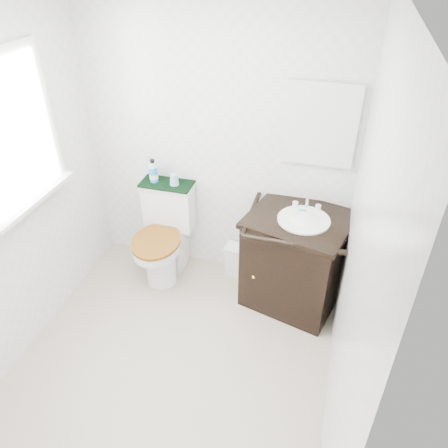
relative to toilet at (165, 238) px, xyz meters
The scene contains 13 objects.
floor 1.11m from the toilet, 67.08° to the right, with size 2.40×2.40×0.00m, color #ACA08A.
wall_back 0.96m from the toilet, 29.81° to the left, with size 2.40×2.40×0.00m, color silver.
wall_front 2.36m from the toilet, 79.32° to the right, with size 2.40×2.40×0.00m, color silver.
wall_right 1.98m from the toilet, 32.63° to the right, with size 2.40×2.40×0.00m, color silver.
window 1.53m from the toilet, 132.74° to the right, with size 0.02×0.70×0.90m, color white.
mirror 1.63m from the toilet, ahead, with size 0.50×0.02×0.60m, color silver.
toilet is the anchor object (origin of this frame).
vanity 1.15m from the toilet, ahead, with size 0.89×0.81×0.92m.
trash_bin 0.66m from the toilet, 12.30° to the left, with size 0.21×0.17×0.29m.
towel 0.49m from the toilet, 90.00° to the left, with size 0.44×0.22×0.02m, color black.
mouthwash_bottle 0.60m from the toilet, 132.09° to the left, with size 0.07×0.07×0.20m.
cup 0.55m from the toilet, 57.64° to the left, with size 0.08×0.08×0.10m, color #82BAD4.
soap_bar 1.24m from the toilet, ahead, with size 0.07×0.05×0.02m, color teal.
Camera 1 is at (0.91, -1.88, 2.62)m, focal length 35.00 mm.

